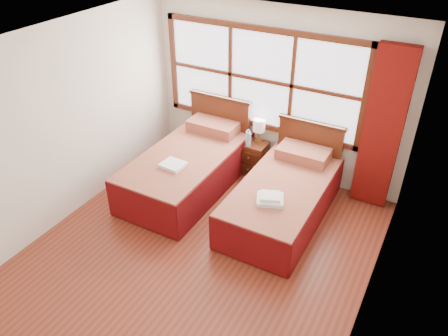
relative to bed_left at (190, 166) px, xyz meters
The scene contains 15 objects.
floor 1.54m from the bed_left, 52.96° to the right, with size 4.50×4.50×0.00m, color maroon.
ceiling 2.71m from the bed_left, 52.96° to the right, with size 4.50×4.50×0.00m, color white.
wall_back 1.69m from the bed_left, 49.45° to the left, with size 4.00×4.00×0.00m, color silver.
wall_left 1.88m from the bed_left, 132.56° to the right, with size 4.50×4.50×0.00m, color silver.
wall_right 3.28m from the bed_left, 22.39° to the right, with size 4.50×4.50×0.00m, color silver.
window 1.67m from the bed_left, 57.30° to the left, with size 3.16×0.06×1.56m.
curtain 2.79m from the bed_left, 20.07° to the left, with size 0.50×0.16×2.30m, color maroon.
bed_left is the anchor object (origin of this frame).
bed_right 1.53m from the bed_left, ahead, with size 1.08×2.10×1.05m.
nightstand 1.06m from the bed_left, 49.08° to the left, with size 0.40×0.40×0.53m.
towels_left 0.54m from the bed_left, 85.82° to the right, with size 0.34×0.30×0.05m.
towels_right 1.63m from the bed_left, 18.01° to the right, with size 0.42×0.40×0.10m.
lamp 1.24m from the bed_left, 51.82° to the left, with size 0.19×0.19×0.37m.
bottle_near 0.99m from the bed_left, 47.44° to the left, with size 0.07×0.07×0.28m.
bottle_far 0.99m from the bed_left, 46.58° to the left, with size 0.07×0.07×0.25m.
Camera 1 is at (2.24, -3.44, 3.87)m, focal length 35.00 mm.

